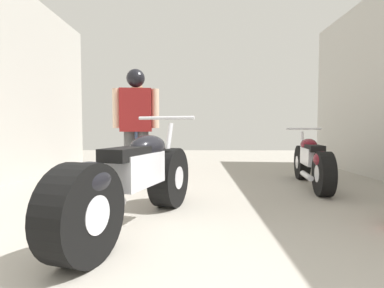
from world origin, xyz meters
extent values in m
plane|color=#9E998E|center=(0.00, 3.08, 0.00)|extent=(14.80, 14.80, 0.00)
cylinder|color=black|center=(-0.36, 2.38, 0.31)|extent=(0.40, 0.66, 0.63)
cylinder|color=silver|center=(-0.36, 2.38, 0.31)|extent=(0.29, 0.30, 0.24)
cylinder|color=black|center=(-0.77, 1.03, 0.31)|extent=(0.40, 0.66, 0.63)
cylinder|color=silver|center=(-0.77, 1.03, 0.31)|extent=(0.29, 0.30, 0.24)
cube|color=silver|center=(-0.57, 1.71, 0.49)|extent=(0.41, 0.67, 0.27)
ellipsoid|color=black|center=(-0.50, 1.91, 0.67)|extent=(0.39, 0.56, 0.22)
cube|color=black|center=(-0.62, 1.54, 0.64)|extent=(0.34, 0.51, 0.10)
ellipsoid|color=black|center=(-0.76, 1.07, 0.51)|extent=(0.37, 0.49, 0.23)
cylinder|color=silver|center=(-0.37, 2.35, 0.61)|extent=(0.12, 0.25, 0.57)
cylinder|color=silver|center=(-0.38, 2.31, 0.94)|extent=(0.59, 0.21, 0.04)
cylinder|color=silver|center=(-0.78, 1.46, 0.22)|extent=(0.24, 0.54, 0.09)
cylinder|color=black|center=(1.66, 4.13, 0.28)|extent=(0.23, 0.57, 0.55)
cylinder|color=silver|center=(1.66, 4.13, 0.28)|extent=(0.20, 0.23, 0.21)
cylinder|color=black|center=(1.49, 2.89, 0.28)|extent=(0.23, 0.57, 0.55)
cylinder|color=silver|center=(1.49, 2.89, 0.28)|extent=(0.20, 0.23, 0.21)
cube|color=silver|center=(1.57, 3.51, 0.43)|extent=(0.28, 0.57, 0.24)
ellipsoid|color=#5B0F19|center=(1.60, 3.70, 0.58)|extent=(0.28, 0.47, 0.19)
cube|color=black|center=(1.55, 3.36, 0.56)|extent=(0.24, 0.43, 0.09)
ellipsoid|color=#5B0F19|center=(1.49, 2.93, 0.45)|extent=(0.27, 0.41, 0.21)
cylinder|color=silver|center=(1.66, 4.09, 0.53)|extent=(0.07, 0.22, 0.50)
cylinder|color=silver|center=(1.65, 4.06, 0.83)|extent=(0.53, 0.10, 0.03)
cylinder|color=silver|center=(1.42, 3.27, 0.19)|extent=(0.14, 0.48, 0.08)
cylinder|color=#2D3851|center=(-1.20, 5.15, 0.42)|extent=(0.22, 0.22, 0.84)
cylinder|color=#2D3851|center=(-1.30, 5.33, 0.42)|extent=(0.22, 0.22, 0.84)
cube|color=maroon|center=(-1.25, 5.24, 1.16)|extent=(0.44, 0.53, 0.64)
cylinder|color=#9E7051|center=(-1.11, 4.99, 1.19)|extent=(0.16, 0.16, 0.59)
cylinder|color=#9E7051|center=(-1.39, 5.49, 1.19)|extent=(0.16, 0.16, 0.59)
sphere|color=#9E7051|center=(-1.25, 5.24, 1.62)|extent=(0.23, 0.23, 0.23)
cylinder|color=#4C4C4C|center=(-0.83, 3.47, 0.39)|extent=(0.17, 0.17, 0.79)
cylinder|color=#4C4C4C|center=(-1.02, 3.45, 0.39)|extent=(0.17, 0.17, 0.79)
cube|color=maroon|center=(-0.92, 3.46, 1.09)|extent=(0.46, 0.28, 0.60)
cylinder|color=beige|center=(-0.65, 3.49, 1.11)|extent=(0.12, 0.12, 0.55)
cylinder|color=beige|center=(-1.19, 3.43, 1.11)|extent=(0.12, 0.12, 0.55)
sphere|color=black|center=(-0.92, 3.46, 1.52)|extent=(0.22, 0.22, 0.22)
sphere|color=black|center=(-0.92, 3.46, 1.53)|extent=(0.26, 0.26, 0.26)
camera|label=1|loc=(-0.08, -0.76, 0.83)|focal=28.01mm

